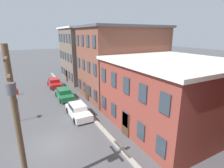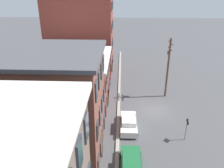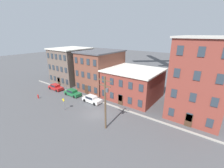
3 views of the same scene
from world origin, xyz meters
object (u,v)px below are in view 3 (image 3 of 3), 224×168
car_red (56,87)px  fire_hydrant (38,96)px  utility_pole (105,101)px  car_white (92,99)px  car_green (72,92)px  caution_sign (64,102)px

car_red → fire_hydrant: bearing=-73.2°
utility_pole → fire_hydrant: bearing=-179.0°
car_red → car_white: 13.01m
car_green → utility_pole: size_ratio=0.52×
car_green → fire_hydrant: car_green is taller
car_green → car_white: same height
caution_sign → fire_hydrant: bearing=-179.3°
fire_hydrant → car_green: bearing=49.9°
car_white → utility_pole: bearing=-33.7°
car_green → utility_pole: 16.20m
caution_sign → utility_pole: size_ratio=0.31×
car_green → caution_sign: bearing=-51.8°
car_white → car_green: bearing=-179.5°
caution_sign → fire_hydrant: size_ratio=2.72×
car_white → utility_pole: size_ratio=0.52×
car_red → car_green: bearing=1.0°
caution_sign → fire_hydrant: 9.55m
car_green → fire_hydrant: bearing=-130.1°
car_green → car_white: (6.33, 0.05, 0.00)m
car_white → fire_hydrant: 12.74m
car_red → utility_pole: utility_pole is taller
car_white → utility_pole: 10.82m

